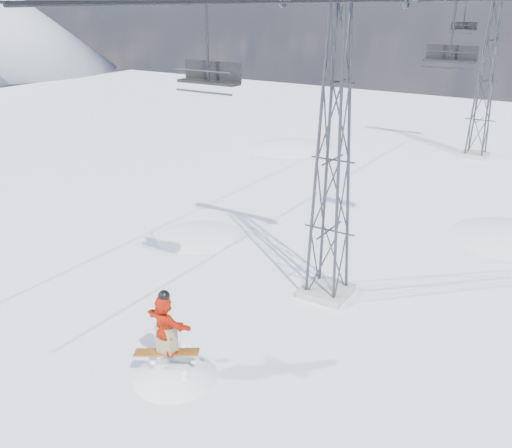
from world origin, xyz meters
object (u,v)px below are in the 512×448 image
object	(u,v)px
lift_tower_near	(333,161)
snowboarder_jump	(177,418)
lift_tower_far	(485,81)
lift_chair_near	(210,74)

from	to	relation	value
lift_tower_near	snowboarder_jump	distance (m)	10.30
lift_tower_near	lift_tower_far	world-z (taller)	same
lift_chair_near	lift_tower_near	bearing A→B (deg)	62.95
lift_tower_far	snowboarder_jump	world-z (taller)	lift_tower_far
lift_chair_near	lift_tower_far	bearing A→B (deg)	85.71
lift_tower_near	lift_chair_near	xyz separation A→B (m)	(-2.20, -4.31, 3.33)
lift_tower_far	lift_chair_near	distance (m)	29.58
lift_chair_near	snowboarder_jump	bearing A→B (deg)	-79.15
lift_tower_far	snowboarder_jump	size ratio (longest dim) A/B	1.61
lift_tower_near	lift_tower_far	bearing A→B (deg)	90.00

